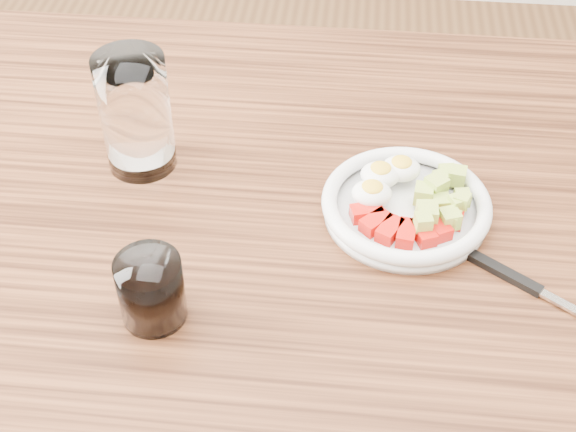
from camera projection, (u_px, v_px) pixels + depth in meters
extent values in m
cube|color=brown|center=(296.00, 256.00, 0.87)|extent=(1.50, 0.90, 0.04)
cylinder|color=white|center=(405.00, 212.00, 0.89)|extent=(0.18, 0.18, 0.01)
torus|color=white|center=(406.00, 203.00, 0.88)|extent=(0.19, 0.19, 0.02)
cube|color=red|center=(366.00, 213.00, 0.87)|extent=(0.04, 0.03, 0.02)
cube|color=red|center=(376.00, 223.00, 0.85)|extent=(0.04, 0.04, 0.02)
cube|color=red|center=(390.00, 230.00, 0.85)|extent=(0.03, 0.04, 0.02)
cube|color=red|center=(407.00, 234.00, 0.84)|extent=(0.02, 0.04, 0.02)
cube|color=red|center=(423.00, 232.00, 0.84)|extent=(0.03, 0.04, 0.02)
cube|color=red|center=(437.00, 227.00, 0.85)|extent=(0.03, 0.04, 0.02)
cube|color=red|center=(447.00, 218.00, 0.86)|extent=(0.04, 0.03, 0.02)
ellipsoid|color=white|center=(380.00, 175.00, 0.90)|extent=(0.04, 0.04, 0.02)
ellipsoid|color=yellow|center=(381.00, 168.00, 0.89)|extent=(0.02, 0.02, 0.01)
ellipsoid|color=white|center=(401.00, 169.00, 0.90)|extent=(0.04, 0.04, 0.02)
ellipsoid|color=yellow|center=(402.00, 162.00, 0.90)|extent=(0.02, 0.02, 0.01)
ellipsoid|color=white|center=(372.00, 193.00, 0.87)|extent=(0.04, 0.04, 0.02)
ellipsoid|color=yellow|center=(372.00, 187.00, 0.87)|extent=(0.02, 0.02, 0.01)
cube|color=#B5C54B|center=(447.00, 174.00, 0.91)|extent=(0.02, 0.02, 0.02)
cube|color=#B5C54B|center=(451.00, 219.00, 0.85)|extent=(0.02, 0.02, 0.02)
cube|color=#B5C54B|center=(457.00, 176.00, 0.90)|extent=(0.02, 0.02, 0.02)
cube|color=#B5C54B|center=(425.00, 211.00, 0.85)|extent=(0.02, 0.02, 0.02)
cube|color=#B5C54B|center=(450.00, 219.00, 0.85)|extent=(0.03, 0.03, 0.02)
cube|color=#B5C54B|center=(424.00, 194.00, 0.87)|extent=(0.02, 0.02, 0.02)
cube|color=#B5C54B|center=(457.00, 203.00, 0.86)|extent=(0.02, 0.02, 0.02)
cube|color=#B5C54B|center=(462.00, 198.00, 0.87)|extent=(0.02, 0.02, 0.02)
cube|color=#B5C54B|center=(428.00, 215.00, 0.85)|extent=(0.02, 0.02, 0.02)
cube|color=#B5C54B|center=(462.00, 201.00, 0.86)|extent=(0.02, 0.02, 0.02)
cube|color=#B5C54B|center=(423.00, 222.00, 0.84)|extent=(0.02, 0.02, 0.02)
cube|color=#B5C54B|center=(441.00, 179.00, 0.90)|extent=(0.02, 0.02, 0.02)
cube|color=#B5C54B|center=(436.00, 185.00, 0.88)|extent=(0.03, 0.03, 0.02)
cube|color=#B5C54B|center=(441.00, 204.00, 0.87)|extent=(0.02, 0.02, 0.02)
cube|color=black|center=(502.00, 272.00, 0.82)|extent=(0.08, 0.06, 0.01)
cube|color=silver|center=(565.00, 305.00, 0.79)|extent=(0.05, 0.04, 0.00)
cylinder|color=white|center=(136.00, 113.00, 0.91)|extent=(0.08, 0.08, 0.14)
cylinder|color=white|center=(151.00, 290.00, 0.76)|extent=(0.06, 0.06, 0.07)
cylinder|color=black|center=(151.00, 291.00, 0.76)|extent=(0.06, 0.06, 0.06)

